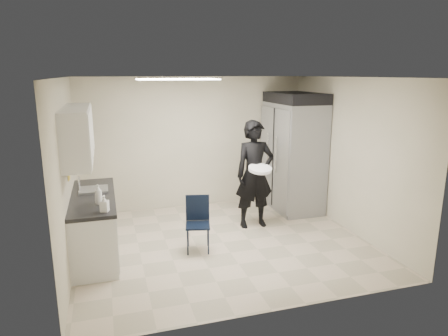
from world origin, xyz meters
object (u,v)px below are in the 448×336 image
object	(u,v)px
man_tuxedo	(255,174)
commercial_fridge	(293,157)
folding_chair	(198,225)
lower_counter	(95,226)

from	to	relation	value
man_tuxedo	commercial_fridge	bearing A→B (deg)	33.64
commercial_fridge	folding_chair	bearing A→B (deg)	-147.70
lower_counter	man_tuxedo	world-z (taller)	man_tuxedo
commercial_fridge	lower_counter	bearing A→B (deg)	-164.12
lower_counter	commercial_fridge	bearing A→B (deg)	15.88
commercial_fridge	folding_chair	world-z (taller)	commercial_fridge
folding_chair	man_tuxedo	distance (m)	1.49
lower_counter	folding_chair	xyz separation A→B (m)	(1.50, -0.37, -0.02)
lower_counter	folding_chair	size ratio (longest dim) A/B	2.33
commercial_fridge	folding_chair	xyz separation A→B (m)	(-2.28, -1.44, -0.64)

